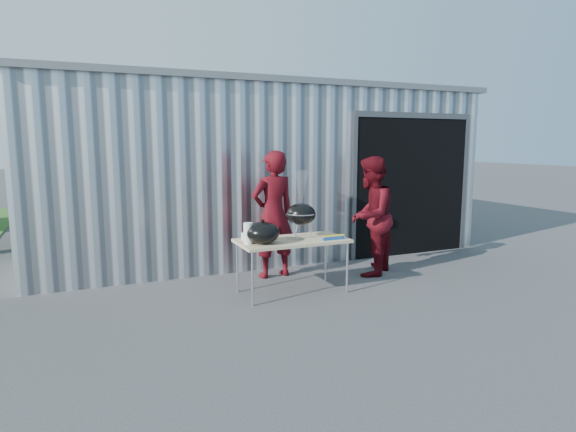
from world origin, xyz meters
name	(u,v)px	position (x,y,z in m)	size (l,w,h in m)	color
ground	(283,304)	(0.00, 0.00, 0.00)	(80.00, 80.00, 0.00)	#3C3C3E
building	(239,167)	(0.92, 4.59, 1.54)	(8.20, 6.20, 3.10)	silver
folding_table	(292,242)	(0.30, 0.39, 0.71)	(1.50, 0.75, 0.75)	tan
kettle_grill	(301,207)	(0.46, 0.45, 1.17)	(0.41, 0.41, 0.93)	black
grill_lid	(263,233)	(-0.16, 0.29, 0.89)	(0.44, 0.44, 0.32)	black
paper_towels	(248,233)	(-0.35, 0.34, 0.89)	(0.12, 0.12, 0.28)	white
white_tub	(250,237)	(-0.25, 0.57, 0.80)	(0.20, 0.15, 0.10)	white
foil_box	(334,237)	(0.81, 0.14, 0.78)	(0.32, 0.05, 0.06)	#163F92
person_cook	(273,215)	(0.37, 1.26, 0.97)	(0.71, 0.47, 1.94)	#47080F
person_bystander	(371,216)	(1.81, 0.77, 0.93)	(0.90, 0.70, 1.86)	#47080F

